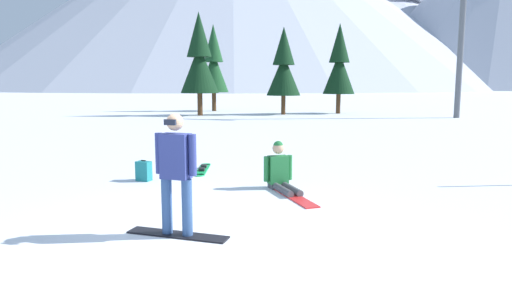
# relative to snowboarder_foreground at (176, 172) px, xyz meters

# --- Properties ---
(ground_plane) EXTENTS (800.00, 800.00, 0.00)m
(ground_plane) POSITION_rel_snowboarder_foreground_xyz_m (0.49, 0.06, -0.93)
(ground_plane) COLOR white
(snowboarder_foreground) EXTENTS (1.52, 0.34, 1.76)m
(snowboarder_foreground) POSITION_rel_snowboarder_foreground_xyz_m (0.00, 0.00, 0.00)
(snowboarder_foreground) COLOR black
(snowboarder_foreground) RESTS_ON ground_plane
(snowboarder_midground) EXTENTS (1.41, 1.60, 0.99)m
(snowboarder_midground) POSITION_rel_snowboarder_foreground_xyz_m (0.61, 3.19, -0.59)
(snowboarder_midground) COLOR #4C4C51
(snowboarder_midground) RESTS_ON ground_plane
(loose_snowboard_far_spare) EXTENTS (0.79, 1.65, 0.09)m
(loose_snowboard_far_spare) POSITION_rel_snowboarder_foreground_xyz_m (-1.85, 4.56, -0.91)
(loose_snowboard_far_spare) COLOR #19B259
(loose_snowboard_far_spare) RESTS_ON ground_plane
(backpack_teal) EXTENTS (0.33, 0.27, 0.47)m
(backpack_teal) POSITION_rel_snowboarder_foreground_xyz_m (-2.53, 2.99, -0.72)
(backpack_teal) COLOR #1E7A7F
(backpack_teal) RESTS_ON ground_plane
(pine_tree_twin) EXTENTS (2.56, 2.56, 6.86)m
(pine_tree_twin) POSITION_rel_snowboarder_foreground_xyz_m (-10.60, 21.89, 2.81)
(pine_tree_twin) COLOR #472D19
(pine_tree_twin) RESTS_ON ground_plane
(pine_tree_short) EXTENTS (2.36, 2.36, 6.00)m
(pine_tree_short) POSITION_rel_snowboarder_foreground_xyz_m (-5.56, 24.70, 2.34)
(pine_tree_short) COLOR #472D19
(pine_tree_short) RESTS_ON ground_plane
(pine_tree_young) EXTENTS (2.29, 2.29, 6.68)m
(pine_tree_young) POSITION_rel_snowboarder_foreground_xyz_m (-11.79, 26.70, 2.71)
(pine_tree_young) COLOR #472D19
(pine_tree_young) RESTS_ON ground_plane
(pine_tree_leaning) EXTENTS (2.26, 2.26, 6.38)m
(pine_tree_leaning) POSITION_rel_snowboarder_foreground_xyz_m (-2.13, 27.08, 2.54)
(pine_tree_leaning) COLOR #472D19
(pine_tree_leaning) RESTS_ON ground_plane
(ski_lift_tower) EXTENTS (3.78, 0.36, 12.13)m
(ski_lift_tower) POSITION_rel_snowboarder_foreground_xyz_m (5.61, 25.49, 5.97)
(ski_lift_tower) COLOR #595B60
(ski_lift_tower) RESTS_ON ground_plane
(peak_east_ridge) EXTENTS (150.19, 150.19, 64.02)m
(peak_east_ridge) POSITION_rel_snowboarder_foreground_xyz_m (-27.11, 223.28, 32.52)
(peak_east_ridge) COLOR #B2B7C6
(peak_east_ridge) RESTS_ON ground_plane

